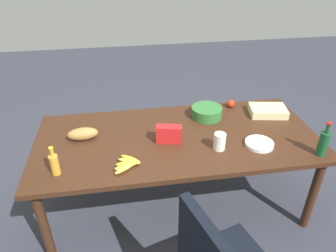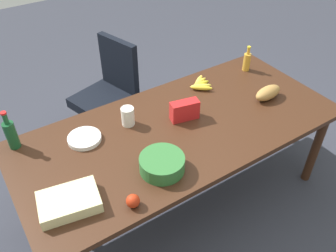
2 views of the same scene
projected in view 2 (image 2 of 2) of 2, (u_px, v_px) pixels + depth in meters
name	position (u px, v px, depth m)	size (l,w,h in m)	color
ground_plane	(178.00, 197.00, 2.93)	(10.00, 10.00, 0.00)	#343641
conference_table	(180.00, 134.00, 2.49)	(2.27, 1.03, 0.75)	#3C2113
office_chair	(109.00, 104.00, 3.31)	(0.60, 0.60, 0.96)	gray
bread_loaf	(268.00, 93.00, 2.68)	(0.24, 0.11, 0.10)	#A7793D
apple_red	(133.00, 201.00, 1.90)	(0.08, 0.08, 0.08)	#B32A10
mayo_jar	(128.00, 116.00, 2.43)	(0.09, 0.09, 0.13)	white
banana_bunch	(200.00, 84.00, 2.82)	(0.20, 0.23, 0.04)	yellow
chip_bag_red	(185.00, 110.00, 2.47)	(0.20, 0.08, 0.14)	red
wine_bottle	(11.00, 134.00, 2.22)	(0.09, 0.09, 0.28)	#164B27
dressing_bottle	(247.00, 61.00, 2.98)	(0.08, 0.08, 0.22)	gold
paper_plate_stack	(84.00, 138.00, 2.33)	(0.22, 0.22, 0.03)	white
sheet_cake	(69.00, 202.00, 1.90)	(0.32, 0.22, 0.07)	beige
salad_bowl	(162.00, 164.00, 2.11)	(0.27, 0.27, 0.10)	#2F6C32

